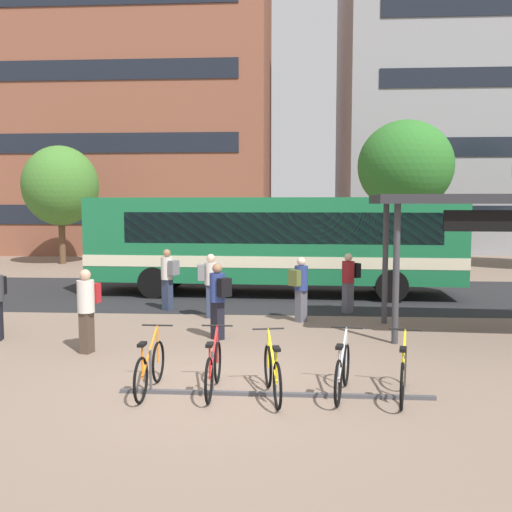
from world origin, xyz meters
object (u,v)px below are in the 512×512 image
(parked_bicycle_silver_3, at_px, (342,371))
(commuter_red_pack_1, at_px, (87,305))
(parked_bicycle_orange_0, at_px, (150,368))
(commuter_grey_pack_3, at_px, (210,281))
(commuter_grey_pack_4, at_px, (168,275))
(parked_bicycle_red_1, at_px, (213,369))
(commuter_black_pack_0, at_px, (218,296))
(street_tree_2, at_px, (405,166))
(commuter_black_pack_2, at_px, (349,278))
(street_tree_0, at_px, (61,186))
(parked_bicycle_yellow_4, at_px, (403,374))
(city_bus, at_px, (271,241))
(parked_bicycle_yellow_2, at_px, (272,373))
(commuter_olive_pack_5, at_px, (300,285))
(transit_shelter, at_px, (509,204))

(parked_bicycle_silver_3, height_order, commuter_red_pack_1, commuter_red_pack_1)
(parked_bicycle_orange_0, height_order, commuter_red_pack_1, commuter_red_pack_1)
(commuter_grey_pack_3, distance_m, commuter_grey_pack_4, 1.67)
(parked_bicycle_orange_0, xyz_separation_m, parked_bicycle_red_1, (1.02, 0.04, 0.00))
(parked_bicycle_silver_3, bearing_deg, commuter_black_pack_0, 46.26)
(commuter_grey_pack_3, relative_size, street_tree_2, 0.24)
(parked_bicycle_orange_0, bearing_deg, street_tree_2, -20.38)
(commuter_black_pack_0, height_order, commuter_black_pack_2, commuter_black_pack_0)
(commuter_red_pack_1, xyz_separation_m, street_tree_0, (-7.34, 16.60, 2.89))
(street_tree_0, bearing_deg, parked_bicycle_yellow_4, -55.21)
(parked_bicycle_red_1, bearing_deg, city_bus, -3.26)
(commuter_black_pack_2, bearing_deg, street_tree_0, -79.40)
(parked_bicycle_yellow_2, bearing_deg, parked_bicycle_yellow_4, -97.94)
(city_bus, relative_size, commuter_red_pack_1, 7.12)
(parked_bicycle_yellow_4, height_order, commuter_black_pack_0, commuter_black_pack_0)
(city_bus, bearing_deg, commuter_black_pack_0, 84.07)
(parked_bicycle_yellow_4, relative_size, commuter_grey_pack_4, 0.98)
(commuter_grey_pack_4, height_order, commuter_olive_pack_5, commuter_grey_pack_4)
(parked_bicycle_silver_3, relative_size, transit_shelter, 0.28)
(parked_bicycle_red_1, relative_size, commuter_black_pack_2, 1.05)
(commuter_black_pack_2, bearing_deg, street_tree_2, -144.21)
(commuter_olive_pack_5, bearing_deg, city_bus, 51.80)
(parked_bicycle_red_1, distance_m, commuter_red_pack_1, 3.72)
(parked_bicycle_yellow_2, distance_m, parked_bicycle_yellow_4, 2.02)
(commuter_red_pack_1, xyz_separation_m, commuter_grey_pack_3, (1.96, 3.63, 0.00))
(parked_bicycle_red_1, height_order, street_tree_0, street_tree_0)
(commuter_red_pack_1, xyz_separation_m, commuter_olive_pack_5, (4.33, 3.28, -0.03))
(commuter_grey_pack_4, bearing_deg, parked_bicycle_yellow_4, 158.05)
(commuter_black_pack_0, xyz_separation_m, commuter_grey_pack_3, (-0.54, 2.38, 0.00))
(parked_bicycle_yellow_2, xyz_separation_m, parked_bicycle_yellow_4, (2.02, 0.08, 0.00))
(parked_bicycle_yellow_2, bearing_deg, city_bus, -7.97)
(commuter_black_pack_2, relative_size, commuter_grey_pack_3, 0.97)
(transit_shelter, distance_m, commuter_red_pack_1, 9.40)
(city_bus, height_order, commuter_black_pack_0, city_bus)
(parked_bicycle_silver_3, bearing_deg, street_tree_2, -1.59)
(commuter_grey_pack_3, bearing_deg, commuter_red_pack_1, -129.84)
(commuter_grey_pack_3, xyz_separation_m, commuter_olive_pack_5, (2.37, -0.36, -0.03))
(parked_bicycle_yellow_2, height_order, commuter_grey_pack_4, commuter_grey_pack_4)
(parked_bicycle_yellow_2, relative_size, commuter_black_pack_2, 1.03)
(city_bus, bearing_deg, parked_bicycle_orange_0, 83.38)
(parked_bicycle_red_1, distance_m, commuter_grey_pack_3, 6.02)
(parked_bicycle_silver_3, height_order, commuter_grey_pack_3, commuter_grey_pack_3)
(city_bus, distance_m, commuter_black_pack_2, 3.89)
(city_bus, xyz_separation_m, street_tree_2, (6.05, 9.03, 3.01))
(commuter_black_pack_0, height_order, commuter_grey_pack_3, commuter_black_pack_0)
(parked_bicycle_silver_3, xyz_separation_m, commuter_black_pack_0, (-2.42, 3.54, 0.59))
(parked_bicycle_silver_3, xyz_separation_m, parked_bicycle_yellow_4, (0.93, -0.09, 0.00))
(transit_shelter, bearing_deg, commuter_grey_pack_4, 165.53)
(parked_bicycle_orange_0, distance_m, transit_shelter, 8.72)
(street_tree_0, distance_m, street_tree_2, 16.85)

